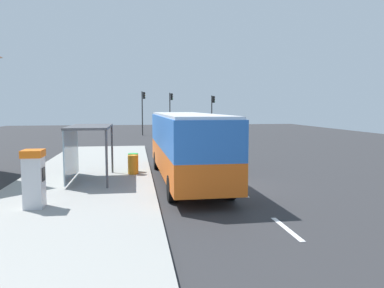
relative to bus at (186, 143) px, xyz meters
The scene contains 20 objects.
ground_plane 12.84m from the bus, 82.25° to the left, with size 56.00×92.00×0.04m, color #2D2D30.
sidewalk_platform 5.04m from the bus, behind, with size 6.20×30.00×0.18m, color #999993.
lane_stripe_seg_0 7.89m from the bus, 75.18° to the right, with size 0.16×2.20×0.01m, color silver.
lane_stripe_seg_1 3.61m from the bus, 50.92° to the right, with size 0.16×2.20×0.01m, color silver.
lane_stripe_seg_2 3.73m from the bus, 52.78° to the left, with size 0.16×2.20×0.01m, color silver.
lane_stripe_seg_3 8.05m from the bus, 75.49° to the left, with size 0.16×2.20×0.01m, color silver.
lane_stripe_seg_4 12.87m from the bus, 81.14° to the left, with size 0.16×2.20×0.01m, color silver.
lane_stripe_seg_5 17.79m from the bus, 83.63° to the left, with size 0.16×2.20×0.01m, color silver.
lane_stripe_seg_6 22.74m from the bus, 85.03° to the left, with size 0.16×2.20×0.01m, color silver.
lane_stripe_seg_7 27.71m from the bus, 85.93° to the left, with size 0.16×2.20×0.01m, color silver.
bus is the anchor object (origin of this frame).
white_van 22.20m from the bus, 79.85° to the left, with size 2.23×5.28×2.30m.
sedan_near 32.71m from the bus, 82.94° to the left, with size 2.03×4.49×1.52m.
ticket_machine 7.33m from the bus, 141.30° to the right, with size 0.66×0.76×1.94m.
recycling_bin_orange 3.13m from the bus, 149.07° to the left, with size 0.52×0.52×0.95m, color orange.
recycling_bin_green 3.52m from the bus, 138.63° to the left, with size 0.52×0.52×0.95m, color green.
traffic_light_near_side 30.41m from the bus, 76.27° to the left, with size 0.49×0.28×4.95m.
traffic_light_far_side 30.39m from the bus, 92.63° to the left, with size 0.49×0.28×5.43m.
traffic_light_median 31.23m from the bus, 86.12° to the left, with size 0.49×0.28×5.31m.
bus_shelter 4.71m from the bus, behind, with size 1.80×4.00×2.50m.
Camera 1 is at (-4.05, -16.34, 3.53)m, focal length 35.96 mm.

